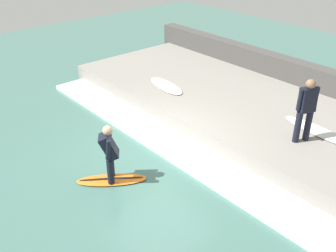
{
  "coord_description": "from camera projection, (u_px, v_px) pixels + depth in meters",
  "views": [
    {
      "loc": [
        -5.31,
        -6.59,
        5.45
      ],
      "look_at": [
        0.37,
        0.0,
        0.7
      ],
      "focal_mm": 42.0,
      "sensor_mm": 36.0,
      "label": 1
    }
  ],
  "objects": [
    {
      "name": "ground_plane",
      "position": [
        157.0,
        155.0,
        10.03
      ],
      "size": [
        28.0,
        28.0,
        0.0
      ],
      "primitive_type": "plane",
      "color": "#426B60"
    },
    {
      "name": "concrete_ledge",
      "position": [
        241.0,
        108.0,
        11.79
      ],
      "size": [
        4.4,
        11.77,
        0.52
      ],
      "primitive_type": "cube",
      "color": "gray",
      "rests_on": "ground_plane"
    },
    {
      "name": "back_wall",
      "position": [
        290.0,
        78.0,
        13.03
      ],
      "size": [
        0.5,
        12.36,
        1.23
      ],
      "primitive_type": "cube",
      "color": "#474442",
      "rests_on": "ground_plane"
    },
    {
      "name": "wave_foam_crest",
      "position": [
        173.0,
        145.0,
        10.33
      ],
      "size": [
        1.06,
        11.18,
        0.11
      ],
      "primitive_type": "cube",
      "color": "white",
      "rests_on": "ground_plane"
    },
    {
      "name": "surfboard_riding",
      "position": [
        112.0,
        180.0,
        9.04
      ],
      "size": [
        1.58,
        1.32,
        0.07
      ],
      "color": "orange",
      "rests_on": "ground_plane"
    },
    {
      "name": "surfer_riding",
      "position": [
        109.0,
        151.0,
        8.66
      ],
      "size": [
        0.57,
        0.55,
        1.38
      ],
      "color": "black",
      "rests_on": "surfboard_riding"
    },
    {
      "name": "surfer_waiting_near",
      "position": [
        306.0,
        107.0,
        9.21
      ],
      "size": [
        0.52,
        0.37,
        1.6
      ],
      "color": "black",
      "rests_on": "concrete_ledge"
    },
    {
      "name": "surfboard_waiting_near",
      "position": [
        317.0,
        131.0,
        10.01
      ],
      "size": [
        0.68,
        2.01,
        0.06
      ],
      "color": "white",
      "rests_on": "concrete_ledge"
    },
    {
      "name": "surfboard_spare",
      "position": [
        166.0,
        86.0,
        12.59
      ],
      "size": [
        0.87,
        1.74,
        0.06
      ],
      "color": "beige",
      "rests_on": "concrete_ledge"
    }
  ]
}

